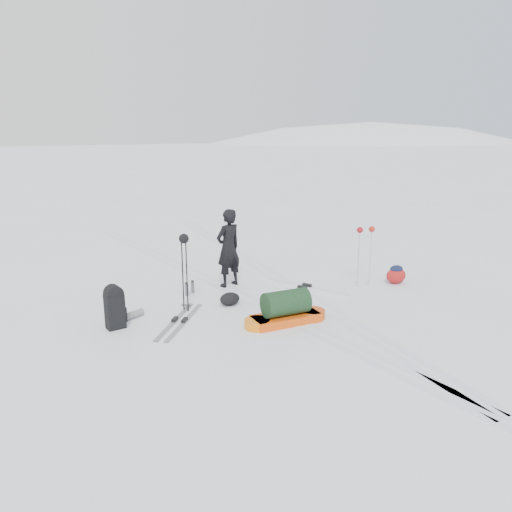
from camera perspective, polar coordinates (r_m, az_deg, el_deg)
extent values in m
plane|color=white|center=(9.81, 0.22, -5.50)|extent=(200.00, 200.00, 0.00)
ellipsoid|color=white|center=(157.18, 11.43, -15.84)|extent=(256.00, 192.00, 160.00)
cube|color=silver|center=(9.75, -0.38, -5.61)|extent=(1.40, 17.97, 0.01)
cube|color=silver|center=(9.87, 0.82, -5.36)|extent=(1.40, 17.97, 0.01)
cube|color=silver|center=(12.07, 0.42, -1.65)|extent=(2.09, 13.88, 0.01)
cube|color=silver|center=(12.19, 1.38, -1.49)|extent=(2.09, 13.88, 0.01)
imported|color=black|center=(10.72, -3.18, 0.92)|extent=(0.69, 0.53, 1.69)
cube|color=#E24D0D|center=(8.89, 3.40, -7.16)|extent=(1.26, 0.64, 0.15)
cylinder|color=#C7410B|center=(9.15, 6.49, -6.59)|extent=(0.49, 0.49, 0.15)
cylinder|color=orange|center=(8.66, 0.13, -7.75)|extent=(0.49, 0.49, 0.15)
cylinder|color=black|center=(8.79, 3.43, -5.35)|extent=(0.85, 0.53, 0.45)
cube|color=black|center=(8.90, -15.83, -6.11)|extent=(0.32, 0.24, 0.61)
cylinder|color=black|center=(8.79, -15.97, -4.14)|extent=(0.31, 0.23, 0.30)
cube|color=black|center=(8.99, -14.89, -6.42)|extent=(0.08, 0.16, 0.26)
cylinder|color=slate|center=(9.34, -14.04, -6.58)|extent=(0.49, 0.28, 0.13)
cylinder|color=black|center=(9.36, -8.37, -2.22)|extent=(0.02, 0.02, 1.37)
cylinder|color=black|center=(9.31, -7.90, -2.29)|extent=(0.02, 0.02, 1.37)
torus|color=black|center=(9.54, -8.25, -5.55)|extent=(0.10, 0.10, 0.01)
torus|color=black|center=(9.50, -7.78, -5.64)|extent=(0.10, 0.10, 0.01)
sphere|color=black|center=(9.16, -8.25, 1.99)|extent=(0.18, 0.18, 0.18)
cylinder|color=silver|center=(10.92, 11.62, -0.35)|extent=(0.02, 0.02, 1.24)
cylinder|color=silver|center=(11.06, 12.92, -0.22)|extent=(0.02, 0.02, 1.24)
torus|color=#AFB1B6|center=(11.06, 11.49, -2.97)|extent=(0.09, 0.09, 0.01)
torus|color=silver|center=(11.20, 12.77, -2.81)|extent=(0.09, 0.09, 0.01)
sphere|color=maroon|center=(10.78, 11.79, 2.93)|extent=(0.13, 0.13, 0.13)
sphere|color=maroon|center=(10.92, 13.10, 3.01)|extent=(0.13, 0.13, 0.13)
cube|color=#93949B|center=(9.01, -8.16, -7.44)|extent=(1.30, 1.40, 0.02)
cube|color=gray|center=(9.07, -9.26, -7.34)|extent=(1.30, 1.40, 0.02)
cube|color=black|center=(9.00, -8.17, -7.25)|extent=(0.18, 0.18, 0.05)
cube|color=black|center=(9.06, -9.27, -7.14)|extent=(0.18, 0.18, 0.05)
cube|color=white|center=(10.72, 5.30, -3.78)|extent=(0.87, 1.91, 0.02)
cube|color=silver|center=(10.88, 5.85, -3.50)|extent=(0.87, 1.91, 0.02)
cube|color=black|center=(10.70, 5.30, -3.59)|extent=(0.15, 0.22, 0.06)
cube|color=black|center=(10.87, 5.86, -3.32)|extent=(0.15, 0.22, 0.06)
torus|color=#5BB8DD|center=(9.04, 3.47, -7.10)|extent=(0.64, 0.64, 0.06)
torus|color=#5FA7E8|center=(9.08, 3.37, -6.91)|extent=(0.50, 0.50, 0.05)
ellipsoid|color=maroon|center=(11.48, 15.70, -2.18)|extent=(0.59, 0.55, 0.34)
ellipsoid|color=black|center=(11.44, 15.76, -1.44)|extent=(0.38, 0.36, 0.17)
cylinder|color=slate|center=(10.34, -7.92, -3.85)|extent=(0.09, 0.09, 0.25)
cylinder|color=slate|center=(10.51, -7.26, -3.58)|extent=(0.09, 0.09, 0.23)
cylinder|color=black|center=(10.30, -7.95, -3.09)|extent=(0.07, 0.07, 0.03)
cylinder|color=black|center=(10.47, -7.28, -2.89)|extent=(0.07, 0.07, 0.03)
ellipsoid|color=black|center=(9.73, -3.02, -4.92)|extent=(0.49, 0.44, 0.25)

